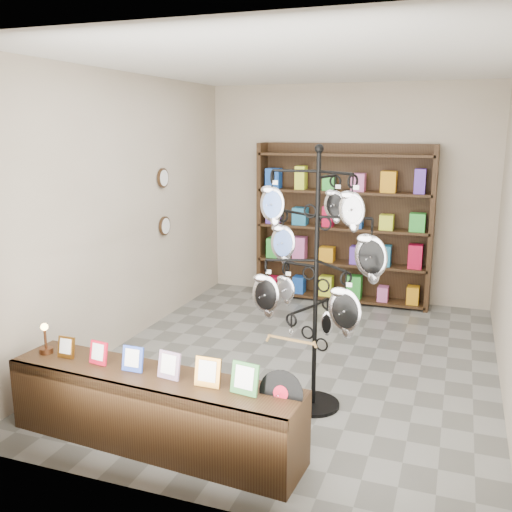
{
  "coord_description": "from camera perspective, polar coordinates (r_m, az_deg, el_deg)",
  "views": [
    {
      "loc": [
        1.5,
        -5.46,
        2.42
      ],
      "look_at": [
        -0.1,
        -1.0,
        1.34
      ],
      "focal_mm": 40.0,
      "sensor_mm": 36.0,
      "label": 1
    }
  ],
  "objects": [
    {
      "name": "ground",
      "position": [
        6.16,
        4.1,
        -10.34
      ],
      "size": [
        5.0,
        5.0,
        0.0
      ],
      "primitive_type": "plane",
      "color": "slate",
      "rests_on": "ground"
    },
    {
      "name": "room_envelope",
      "position": [
        5.69,
        4.4,
        7.05
      ],
      "size": [
        5.0,
        5.0,
        5.0
      ],
      "color": "#B9AB95",
      "rests_on": "ground"
    },
    {
      "name": "display_tree",
      "position": [
        4.79,
        6.06,
        -0.51
      ],
      "size": [
        1.19,
        1.15,
        2.28
      ],
      "rotation": [
        0.0,
        0.0,
        -0.24
      ],
      "color": "black",
      "rests_on": "ground"
    },
    {
      "name": "front_shelf",
      "position": [
        4.6,
        -10.28,
        -14.87
      ],
      "size": [
        2.42,
        0.66,
        0.85
      ],
      "rotation": [
        0.0,
        0.0,
        -0.07
      ],
      "color": "black",
      "rests_on": "ground"
    },
    {
      "name": "back_shelving",
      "position": [
        8.02,
        8.68,
        2.69
      ],
      "size": [
        2.42,
        0.36,
        2.2
      ],
      "color": "black",
      "rests_on": "ground"
    },
    {
      "name": "wall_clocks",
      "position": [
        7.22,
        -9.2,
        5.34
      ],
      "size": [
        0.03,
        0.24,
        0.84
      ],
      "color": "black",
      "rests_on": "ground"
    }
  ]
}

